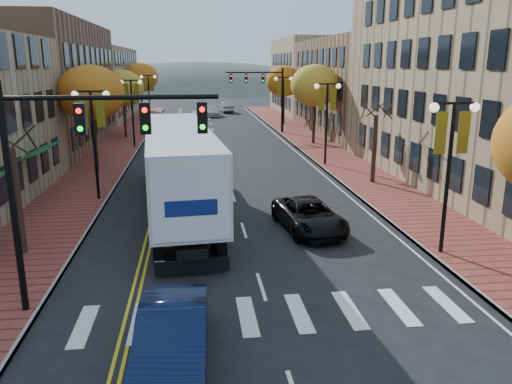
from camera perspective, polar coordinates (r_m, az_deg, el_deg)
name	(u,v)px	position (r m, az deg, el deg)	size (l,w,h in m)	color
ground	(281,351)	(13.96, 2.91, -17.70)	(200.00, 200.00, 0.00)	black
sidewalk_left	(115,150)	(45.25, -15.79, 4.60)	(4.00, 85.00, 0.15)	brown
sidewalk_right	(317,146)	(46.09, 6.99, 5.21)	(4.00, 85.00, 0.15)	brown
building_left_mid	(25,86)	(49.93, -24.91, 10.97)	(12.00, 24.00, 11.00)	brown
building_left_far	(84,83)	(74.18, -19.07, 11.65)	(12.00, 26.00, 9.50)	#9E8966
building_right_mid	(382,86)	(57.50, 14.22, 11.64)	(15.00, 24.00, 10.00)	brown
building_right_far	(329,76)	(78.41, 8.37, 12.94)	(15.00, 20.00, 11.00)	#9E8966
tree_left_a	(18,201)	(21.42, -25.57, -0.95)	(0.28, 0.28, 4.20)	#382619
tree_left_b	(91,93)	(36.33, -18.32, 10.65)	(4.48, 4.48, 7.21)	#382619
tree_left_c	(123,88)	(52.13, -14.97, 11.41)	(4.16, 4.16, 6.69)	#382619
tree_left_d	(141,77)	(69.98, -13.06, 12.64)	(4.61, 4.61, 7.42)	#382619
tree_right_b	(374,149)	(32.06, 13.35, 4.81)	(0.28, 0.28, 4.20)	#382619
tree_right_c	(315,86)	(47.00, 6.75, 11.98)	(4.48, 4.48, 7.21)	#382619
tree_right_d	(284,81)	(62.65, 3.21, 12.52)	(4.35, 4.35, 7.00)	#382619
lamp_left_b	(93,124)	(28.31, -18.15, 7.42)	(1.96, 0.36, 6.05)	black
lamp_left_c	(132,100)	(46.04, -14.01, 10.17)	(1.96, 0.36, 6.05)	black
lamp_left_d	(149,90)	(63.92, -12.16, 11.37)	(1.96, 0.36, 6.05)	black
lamp_right_a	(451,149)	(20.32, 21.35, 4.62)	(1.96, 0.36, 6.05)	black
lamp_right_b	(327,108)	(37.03, 8.10, 9.50)	(1.96, 0.36, 6.05)	black
lamp_right_c	(283,93)	(54.57, 3.13, 11.18)	(1.96, 0.36, 6.05)	black
traffic_mast_near	(77,154)	(15.20, -19.78, 4.15)	(6.10, 0.35, 7.00)	black
traffic_mast_far	(265,88)	(54.21, 0.99, 11.84)	(6.10, 0.34, 7.00)	black
semi_truck	(177,162)	(25.55, -8.99, 3.45)	(4.30, 18.04, 4.47)	black
navy_sedan	(173,338)	(13.10, -9.49, -16.11)	(1.70, 4.89, 1.61)	black
black_suv	(309,215)	(22.87, 6.07, -2.68)	(2.35, 5.10, 1.42)	black
car_far_white	(197,115)	(68.27, -6.79, 8.71)	(1.57, 3.91, 1.33)	white
car_far_silver	(212,111)	(73.06, -5.08, 9.20)	(2.12, 5.22, 1.52)	#B1B1B9
car_far_oncoming	(226,107)	(78.83, -3.42, 9.64)	(1.67, 4.80, 1.58)	#9A99A0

